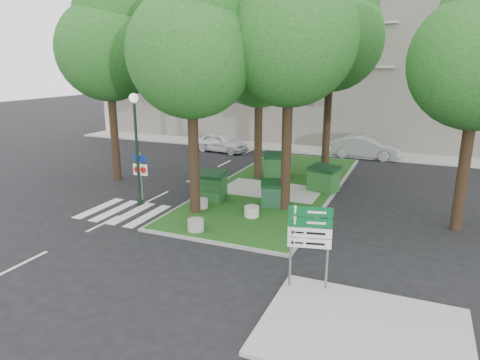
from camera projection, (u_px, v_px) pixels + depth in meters
The scene contains 25 objects.
ground at pixel (199, 240), 16.14m from camera, with size 120.00×120.00×0.00m, color black.
median_island at pixel (277, 186), 23.05m from camera, with size 6.00×16.00×0.12m, color #154112.
median_kerb at pixel (277, 186), 23.05m from camera, with size 6.30×16.30×0.10m, color gray.
sidewalk_corner at pixel (363, 331), 10.58m from camera, with size 5.00×4.00×0.12m, color #999993.
building_sidewalk at pixel (314, 150), 32.56m from camera, with size 42.00×3.00×0.12m, color #999993.
zebra_crossing at pixel (140, 214), 18.88m from camera, with size 5.00×3.00×0.01m, color silver.
apartment_building at pixel (338, 45), 37.13m from camera, with size 41.00×12.00×16.00m, color beige.
tree_median_near_left at pixel (193, 41), 17.01m from camera, with size 5.20×5.20×10.53m.
tree_median_near_right at pixel (293, 24), 17.30m from camera, with size 5.60×5.60×11.46m.
tree_median_mid at pixel (261, 53), 22.69m from camera, with size 4.80×4.80×9.99m.
tree_median_far at pixel (334, 29), 23.80m from camera, with size 5.80×5.80×11.93m.
tree_street_left at pixel (109, 40), 22.66m from camera, with size 5.40×5.40×11.00m.
dumpster_a at pixel (209, 186), 20.44m from camera, with size 1.61×1.19×1.43m.
dumpster_b at pixel (277, 165), 24.71m from camera, with size 1.74×1.42×1.40m.
dumpster_c at pixel (275, 194), 19.56m from camera, with size 1.50×1.25×1.19m.
dumpster_d at pixel (324, 179), 21.84m from camera, with size 1.69×1.41×1.35m.
bollard_left at pixel (202, 203), 19.37m from camera, with size 0.58×0.58×0.41m, color gray.
bollard_right at pixel (252, 211), 18.26m from camera, with size 0.63×0.63×0.45m, color #AAAAA4.
bollard_mid at pixel (196, 225), 16.73m from camera, with size 0.64×0.64×0.46m, color gray.
litter_bin at pixel (316, 171), 24.38m from camera, with size 0.43×0.43×0.75m, color yellow.
street_lamp at pixel (136, 136), 19.46m from camera, with size 0.41×0.41×5.17m.
traffic_sign_pole at pixel (141, 171), 20.09m from camera, with size 0.74×0.10×2.47m.
directional_sign at pixel (310, 234), 12.12m from camera, with size 1.22×0.32×2.48m.
car_white at pixel (221, 142), 32.14m from camera, with size 1.68×4.18×1.42m, color white.
car_silver at pixel (365, 147), 29.98m from camera, with size 1.65×4.72×1.55m, color #9B9EA3.
Camera 1 is at (7.27, -13.17, 6.47)m, focal length 32.00 mm.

